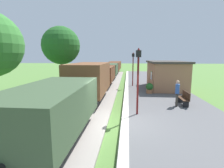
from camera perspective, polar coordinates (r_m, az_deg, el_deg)
ground_plane at (r=8.81m, az=1.67°, el=-14.11°), size 160.00×160.00×0.00m
platform_slab at (r=9.16m, az=22.66°, el=-13.08°), size 6.00×60.00×0.25m
platform_edge_stripe at (r=8.70m, az=4.37°, el=-12.64°), size 0.36×60.00×0.01m
track_ballast at (r=9.24m, az=-13.74°, el=-12.84°), size 3.80×60.00×0.12m
rail_near at (r=8.99m, az=-9.33°, el=-12.44°), size 0.07×60.00×0.14m
rail_far at (r=9.45m, az=-17.99°, el=-11.70°), size 0.07×60.00×0.14m
freight_train at (r=22.50m, az=-2.12°, el=3.99°), size 2.50×39.20×2.72m
station_hut at (r=18.37m, az=17.56°, el=3.03°), size 3.50×5.80×2.78m
bench_near_hut at (r=12.50m, az=22.99°, el=-4.34°), size 0.42×1.50×0.91m
person_waiting at (r=11.90m, az=20.99°, el=-2.59°), size 0.35×0.44×1.71m
potted_planter at (r=15.50m, az=12.42°, el=-1.30°), size 0.64×0.64×0.92m
lamp_post_near at (r=9.42m, az=8.74°, el=4.92°), size 0.28×0.28×3.70m
lamp_post_far at (r=18.97m, az=7.05°, el=7.05°), size 0.28×0.28×3.70m
tree_trackside_far at (r=17.56m, az=-16.69°, el=12.20°), size 3.63×3.63×6.35m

